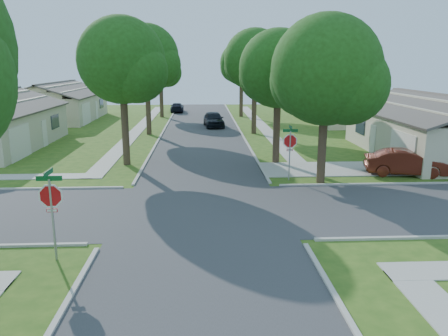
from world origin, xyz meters
name	(u,v)px	position (x,y,z in m)	size (l,w,h in m)	color
ground	(202,210)	(0.00, 0.00, 0.00)	(100.00, 100.00, 0.00)	#2D5216
road_ns	(202,210)	(0.00, 0.00, 0.00)	(7.00, 100.00, 0.02)	#333335
sidewalk_ne	(262,126)	(6.10, 26.00, 0.02)	(1.20, 40.00, 0.04)	#9E9B91
sidewalk_nw	(141,126)	(-6.10, 26.00, 0.02)	(1.20, 40.00, 0.04)	#9E9B91
driveway	(334,169)	(7.90, 7.10, 0.03)	(8.80, 3.60, 0.05)	#9E9B91
stop_sign_sw	(51,200)	(-4.70, -4.70, 2.03)	(1.05, 0.80, 2.98)	gray
stop_sign_ne	(290,143)	(4.70, 4.70, 2.03)	(1.05, 0.80, 2.98)	gray
tree_e_near	(279,72)	(4.75, 9.01, 5.64)	(4.97, 4.80, 8.28)	#38281C
tree_e_mid	(255,63)	(4.76, 21.01, 6.25)	(5.59, 5.40, 9.21)	#38281C
tree_e_far	(242,65)	(4.75, 34.01, 5.98)	(5.17, 5.00, 8.72)	#38281C
tree_w_near	(123,64)	(-4.64, 9.01, 6.12)	(5.38, 5.20, 8.97)	#38281C
tree_w_mid	(147,60)	(-4.64, 21.01, 6.49)	(5.80, 5.60, 9.56)	#38281C
tree_w_far	(161,69)	(-4.65, 34.01, 5.51)	(4.76, 4.60, 8.04)	#38281C
tree_ne_corner	(327,75)	(6.36, 4.21, 5.59)	(5.80, 5.60, 8.66)	#38281C
house_ne_near	(434,133)	(15.99, 11.00, 1.52)	(8.42, 13.60, 4.23)	#B7AE91
house_ne_far	(349,107)	(15.99, 29.00, 1.52)	(8.42, 13.60, 4.23)	#B7AE91
house_nw_far	(59,106)	(-15.99, 32.00, 1.52)	(8.42, 13.60, 4.23)	#B7AE91
car_driveway	(406,163)	(11.50, 5.50, 0.73)	(1.54, 4.42, 1.46)	#501A10
car_curb_east	(214,119)	(1.20, 25.53, 0.76)	(1.80, 4.48, 1.53)	black
car_curb_west	(177,107)	(-3.20, 39.41, 0.60)	(1.68, 4.12, 1.20)	black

